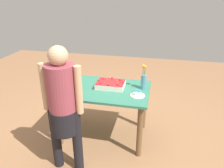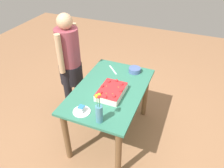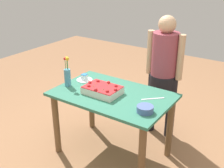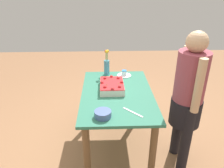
{
  "view_description": "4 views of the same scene",
  "coord_description": "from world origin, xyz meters",
  "px_view_note": "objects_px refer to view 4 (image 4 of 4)",
  "views": [
    {
      "loc": [
        -0.69,
        2.56,
        1.99
      ],
      "look_at": [
        -0.11,
        -0.04,
        0.81
      ],
      "focal_mm": 35.0,
      "sensor_mm": 36.0,
      "label": 1
    },
    {
      "loc": [
        -1.89,
        -0.8,
        2.3
      ],
      "look_at": [
        -0.08,
        -0.06,
        0.9
      ],
      "focal_mm": 35.0,
      "sensor_mm": 36.0,
      "label": 2
    },
    {
      "loc": [
        1.48,
        -2.19,
        2.02
      ],
      "look_at": [
        0.02,
        -0.04,
        0.88
      ],
      "focal_mm": 45.0,
      "sensor_mm": 36.0,
      "label": 3
    },
    {
      "loc": [
        2.14,
        -0.14,
        1.89
      ],
      "look_at": [
        0.01,
        -0.06,
        0.87
      ],
      "focal_mm": 35.0,
      "sensor_mm": 36.0,
      "label": 4
    }
  ],
  "objects_px": {
    "fruit_bowl": "(103,114)",
    "serving_plate_with_slice": "(124,74)",
    "sheet_cake": "(112,86)",
    "person_standing": "(188,95)",
    "flower_vase": "(107,65)",
    "cake_knife": "(133,112)"
  },
  "relations": [
    {
      "from": "sheet_cake",
      "to": "cake_knife",
      "type": "xyz_separation_m",
      "value": [
        0.49,
        0.18,
        -0.04
      ]
    },
    {
      "from": "flower_vase",
      "to": "fruit_bowl",
      "type": "height_order",
      "value": "flower_vase"
    },
    {
      "from": "sheet_cake",
      "to": "serving_plate_with_slice",
      "type": "distance_m",
      "value": 0.42
    },
    {
      "from": "flower_vase",
      "to": "person_standing",
      "type": "bearing_deg",
      "value": 45.68
    },
    {
      "from": "sheet_cake",
      "to": "flower_vase",
      "type": "bearing_deg",
      "value": -173.28
    },
    {
      "from": "sheet_cake",
      "to": "serving_plate_with_slice",
      "type": "relative_size",
      "value": 2.03
    },
    {
      "from": "serving_plate_with_slice",
      "to": "person_standing",
      "type": "xyz_separation_m",
      "value": [
        0.73,
        0.57,
        0.08
      ]
    },
    {
      "from": "sheet_cake",
      "to": "cake_knife",
      "type": "height_order",
      "value": "sheet_cake"
    },
    {
      "from": "fruit_bowl",
      "to": "serving_plate_with_slice",
      "type": "bearing_deg",
      "value": 163.58
    },
    {
      "from": "sheet_cake",
      "to": "cake_knife",
      "type": "bearing_deg",
      "value": 20.12
    },
    {
      "from": "cake_knife",
      "to": "flower_vase",
      "type": "xyz_separation_m",
      "value": [
        -0.93,
        -0.23,
        0.13
      ]
    },
    {
      "from": "fruit_bowl",
      "to": "person_standing",
      "type": "bearing_deg",
      "value": 103.73
    },
    {
      "from": "serving_plate_with_slice",
      "to": "flower_vase",
      "type": "xyz_separation_m",
      "value": [
        -0.05,
        -0.23,
        0.11
      ]
    },
    {
      "from": "fruit_bowl",
      "to": "person_standing",
      "type": "xyz_separation_m",
      "value": [
        -0.21,
        0.85,
        0.07
      ]
    },
    {
      "from": "serving_plate_with_slice",
      "to": "fruit_bowl",
      "type": "height_order",
      "value": "serving_plate_with_slice"
    },
    {
      "from": "cake_knife",
      "to": "fruit_bowl",
      "type": "height_order",
      "value": "fruit_bowl"
    },
    {
      "from": "person_standing",
      "to": "flower_vase",
      "type": "bearing_deg",
      "value": -44.32
    },
    {
      "from": "person_standing",
      "to": "serving_plate_with_slice",
      "type": "bearing_deg",
      "value": -51.85
    },
    {
      "from": "cake_knife",
      "to": "flower_vase",
      "type": "distance_m",
      "value": 0.96
    },
    {
      "from": "sheet_cake",
      "to": "person_standing",
      "type": "bearing_deg",
      "value": 65.16
    },
    {
      "from": "serving_plate_with_slice",
      "to": "flower_vase",
      "type": "bearing_deg",
      "value": -102.56
    },
    {
      "from": "cake_knife",
      "to": "sheet_cake",
      "type": "bearing_deg",
      "value": -23.61
    }
  ]
}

